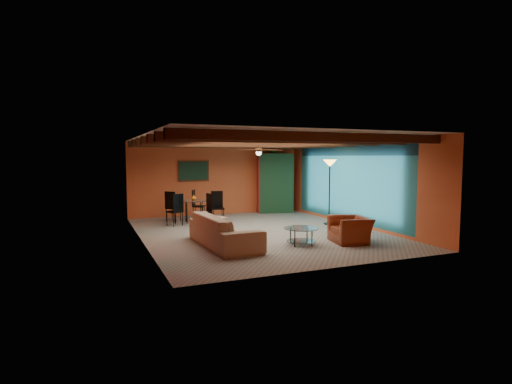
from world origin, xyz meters
name	(u,v)px	position (x,y,z in m)	size (l,w,h in m)	color
room	(257,150)	(0.00, 0.11, 2.36)	(6.52, 8.01, 2.71)	gray
sofa	(224,230)	(-1.45, -1.26, 0.38)	(2.59, 1.01, 0.76)	#A08167
armchair	(350,230)	(1.62, -2.13, 0.33)	(1.00, 0.88, 0.65)	maroon
coffee_table	(301,236)	(0.32, -1.91, 0.22)	(0.85, 0.85, 0.43)	silver
dining_table	(194,207)	(-1.29, 2.42, 0.51)	(1.98, 1.98, 1.03)	white
armoire	(273,184)	(2.20, 3.70, 1.11)	(1.27, 0.62, 2.23)	maroon
floor_lamp	(329,192)	(2.65, 0.43, 1.04)	(0.43, 0.43, 2.08)	black
ceiling_fan	(259,150)	(0.00, 0.00, 2.36)	(1.50, 1.50, 0.44)	#472614
painting	(194,171)	(-0.90, 3.96, 1.65)	(1.05, 0.03, 0.65)	black
potted_plant	(273,149)	(2.20, 3.70, 2.47)	(0.43, 0.37, 0.48)	#26661E
vase	(194,189)	(-1.29, 2.42, 1.12)	(0.17, 0.17, 0.18)	orange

